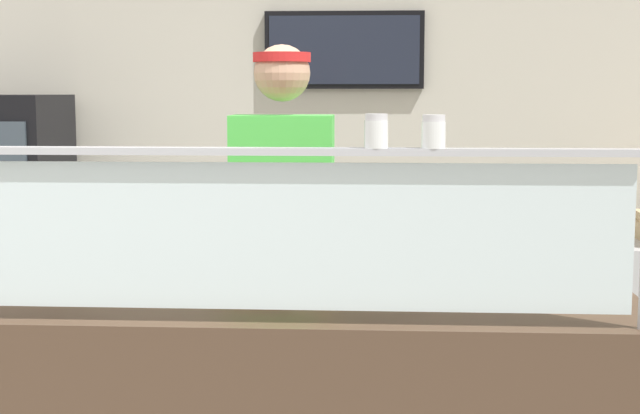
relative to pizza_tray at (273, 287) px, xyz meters
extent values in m
cube|color=beige|center=(0.12, 2.23, 0.38)|extent=(6.46, 0.08, 2.70)
cube|color=black|center=(0.15, 2.16, 0.84)|extent=(0.85, 0.04, 0.41)
cube|color=#1E2333|center=(0.15, 2.14, 0.84)|extent=(0.80, 0.01, 0.36)
cube|color=silver|center=(0.12, -0.41, 0.23)|extent=(1.80, 0.01, 0.41)
cube|color=#B2B5BC|center=(0.12, -0.41, 0.46)|extent=(1.86, 0.06, 0.02)
cylinder|color=#9EA0A8|center=(0.00, 0.00, -0.01)|extent=(0.45, 0.45, 0.01)
cylinder|color=tan|center=(0.00, 0.00, 0.00)|extent=(0.42, 0.42, 0.02)
cylinder|color=#D65B2D|center=(0.00, 0.00, 0.02)|extent=(0.37, 0.37, 0.01)
cube|color=#ADAFB7|center=(0.00, -0.02, 0.02)|extent=(0.09, 0.28, 0.01)
cylinder|color=white|center=(0.33, -0.41, 0.51)|extent=(0.06, 0.06, 0.07)
cylinder|color=white|center=(0.33, -0.41, 0.50)|extent=(0.05, 0.05, 0.05)
cylinder|color=silver|center=(0.33, -0.41, 0.55)|extent=(0.06, 0.06, 0.02)
cylinder|color=white|center=(0.48, -0.41, 0.51)|extent=(0.06, 0.06, 0.07)
cylinder|color=red|center=(0.48, -0.41, 0.50)|extent=(0.05, 0.05, 0.05)
cylinder|color=silver|center=(0.48, -0.41, 0.55)|extent=(0.06, 0.06, 0.02)
cylinder|color=#23232D|center=(-0.14, 0.55, -0.49)|extent=(0.13, 0.13, 0.95)
cylinder|color=#23232D|center=(0.08, 0.55, -0.49)|extent=(0.13, 0.13, 0.95)
cube|color=#4CD14C|center=(-0.03, 0.55, 0.26)|extent=(0.38, 0.21, 0.55)
sphere|color=tan|center=(-0.03, 0.55, 0.69)|extent=(0.21, 0.21, 0.21)
cylinder|color=red|center=(-0.03, 0.55, 0.75)|extent=(0.21, 0.21, 0.04)
cylinder|color=tan|center=(0.15, 0.33, 0.16)|extent=(0.08, 0.34, 0.08)
cylinder|color=green|center=(-1.46, 1.59, -0.10)|extent=(0.06, 0.06, 0.20)
camera|label=1|loc=(0.33, -2.95, 0.63)|focal=52.94mm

